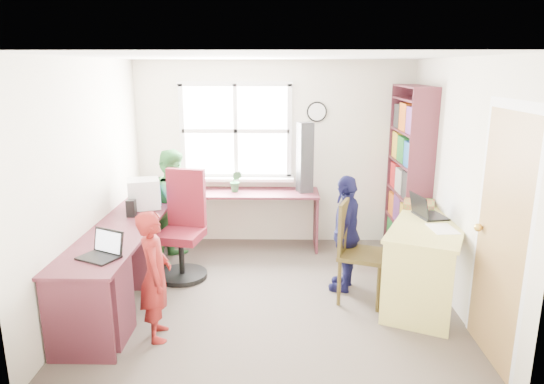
{
  "coord_description": "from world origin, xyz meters",
  "views": [
    {
      "loc": [
        0.09,
        -4.61,
        2.3
      ],
      "look_at": [
        0.0,
        0.25,
        1.05
      ],
      "focal_mm": 32.0,
      "sensor_mm": 36.0,
      "label": 1
    }
  ],
  "objects_px": {
    "laptop_left": "(103,251)",
    "laptop_right": "(426,212)",
    "right_desk": "(428,244)",
    "l_desk": "(136,265)",
    "person_navy": "(346,233)",
    "wooden_chair": "(356,247)",
    "person_green": "(175,205)",
    "swivel_chair": "(183,232)",
    "bookshelf": "(408,177)",
    "potted_plant": "(236,181)",
    "cd_tower": "(305,158)",
    "crt_monitor": "(144,194)",
    "person_red": "(155,276)"
  },
  "relations": [
    {
      "from": "laptop_left",
      "to": "wooden_chair",
      "type": "bearing_deg",
      "value": 45.29
    },
    {
      "from": "l_desk",
      "to": "laptop_right",
      "type": "distance_m",
      "value": 2.94
    },
    {
      "from": "cd_tower",
      "to": "swivel_chair",
      "type": "bearing_deg",
      "value": -166.41
    },
    {
      "from": "laptop_right",
      "to": "potted_plant",
      "type": "height_order",
      "value": "laptop_right"
    },
    {
      "from": "right_desk",
      "to": "potted_plant",
      "type": "relative_size",
      "value": 5.61
    },
    {
      "from": "right_desk",
      "to": "laptop_left",
      "type": "relative_size",
      "value": 3.86
    },
    {
      "from": "laptop_left",
      "to": "cd_tower",
      "type": "bearing_deg",
      "value": 77.83
    },
    {
      "from": "cd_tower",
      "to": "person_navy",
      "type": "relative_size",
      "value": 0.72
    },
    {
      "from": "l_desk",
      "to": "person_navy",
      "type": "bearing_deg",
      "value": 13.19
    },
    {
      "from": "person_green",
      "to": "crt_monitor",
      "type": "bearing_deg",
      "value": 162.51
    },
    {
      "from": "l_desk",
      "to": "person_green",
      "type": "bearing_deg",
      "value": 84.76
    },
    {
      "from": "person_green",
      "to": "wooden_chair",
      "type": "bearing_deg",
      "value": -100.31
    },
    {
      "from": "laptop_right",
      "to": "right_desk",
      "type": "bearing_deg",
      "value": 165.67
    },
    {
      "from": "person_green",
      "to": "person_navy",
      "type": "xyz_separation_m",
      "value": [
        1.96,
        -0.81,
        -0.06
      ]
    },
    {
      "from": "person_green",
      "to": "laptop_right",
      "type": "bearing_deg",
      "value": -90.06
    },
    {
      "from": "person_red",
      "to": "potted_plant",
      "type": "bearing_deg",
      "value": -24.62
    },
    {
      "from": "laptop_right",
      "to": "person_navy",
      "type": "distance_m",
      "value": 0.84
    },
    {
      "from": "right_desk",
      "to": "swivel_chair",
      "type": "xyz_separation_m",
      "value": [
        -2.57,
        0.56,
        -0.08
      ]
    },
    {
      "from": "bookshelf",
      "to": "laptop_left",
      "type": "xyz_separation_m",
      "value": [
        -3.06,
        -1.99,
        -0.2
      ]
    },
    {
      "from": "l_desk",
      "to": "person_green",
      "type": "distance_m",
      "value": 1.32
    },
    {
      "from": "potted_plant",
      "to": "person_red",
      "type": "height_order",
      "value": "person_red"
    },
    {
      "from": "laptop_left",
      "to": "potted_plant",
      "type": "relative_size",
      "value": 1.45
    },
    {
      "from": "laptop_left",
      "to": "person_red",
      "type": "bearing_deg",
      "value": 27.64
    },
    {
      "from": "person_red",
      "to": "right_desk",
      "type": "bearing_deg",
      "value": -85.42
    },
    {
      "from": "person_green",
      "to": "person_navy",
      "type": "height_order",
      "value": "person_green"
    },
    {
      "from": "right_desk",
      "to": "bookshelf",
      "type": "xyz_separation_m",
      "value": [
        0.08,
        1.23,
        0.41
      ]
    },
    {
      "from": "potted_plant",
      "to": "person_navy",
      "type": "distance_m",
      "value": 1.77
    },
    {
      "from": "laptop_left",
      "to": "laptop_right",
      "type": "distance_m",
      "value": 3.13
    },
    {
      "from": "wooden_chair",
      "to": "potted_plant",
      "type": "relative_size",
      "value": 3.71
    },
    {
      "from": "wooden_chair",
      "to": "potted_plant",
      "type": "height_order",
      "value": "wooden_chair"
    },
    {
      "from": "l_desk",
      "to": "swivel_chair",
      "type": "distance_m",
      "value": 0.86
    },
    {
      "from": "crt_monitor",
      "to": "person_red",
      "type": "xyz_separation_m",
      "value": [
        0.47,
        -1.43,
        -0.35
      ]
    },
    {
      "from": "person_red",
      "to": "cd_tower",
      "type": "bearing_deg",
      "value": -43.65
    },
    {
      "from": "l_desk",
      "to": "cd_tower",
      "type": "bearing_deg",
      "value": 45.28
    },
    {
      "from": "l_desk",
      "to": "person_green",
      "type": "height_order",
      "value": "person_green"
    },
    {
      "from": "l_desk",
      "to": "crt_monitor",
      "type": "bearing_deg",
      "value": 98.94
    },
    {
      "from": "person_green",
      "to": "cd_tower",
      "type": "bearing_deg",
      "value": -57.79
    },
    {
      "from": "right_desk",
      "to": "wooden_chair",
      "type": "bearing_deg",
      "value": -155.47
    },
    {
      "from": "wooden_chair",
      "to": "person_green",
      "type": "xyz_separation_m",
      "value": [
        -2.03,
        1.06,
        0.12
      ]
    },
    {
      "from": "swivel_chair",
      "to": "laptop_right",
      "type": "xyz_separation_m",
      "value": [
        2.57,
        -0.36,
        0.36
      ]
    },
    {
      "from": "laptop_right",
      "to": "cd_tower",
      "type": "bearing_deg",
      "value": 30.42
    },
    {
      "from": "person_navy",
      "to": "l_desk",
      "type": "bearing_deg",
      "value": -59.82
    },
    {
      "from": "laptop_right",
      "to": "potted_plant",
      "type": "xyz_separation_m",
      "value": [
        -2.06,
        1.27,
        0.01
      ]
    },
    {
      "from": "wooden_chair",
      "to": "person_green",
      "type": "distance_m",
      "value": 2.29
    },
    {
      "from": "swivel_chair",
      "to": "person_red",
      "type": "height_order",
      "value": "swivel_chair"
    },
    {
      "from": "swivel_chair",
      "to": "person_navy",
      "type": "xyz_separation_m",
      "value": [
        1.78,
        -0.31,
        0.1
      ]
    },
    {
      "from": "right_desk",
      "to": "bookshelf",
      "type": "relative_size",
      "value": 0.75
    },
    {
      "from": "swivel_chair",
      "to": "crt_monitor",
      "type": "bearing_deg",
      "value": 176.13
    },
    {
      "from": "laptop_left",
      "to": "swivel_chair",
      "type": "bearing_deg",
      "value": 99.42
    },
    {
      "from": "laptop_left",
      "to": "laptop_right",
      "type": "bearing_deg",
      "value": 44.49
    }
  ]
}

